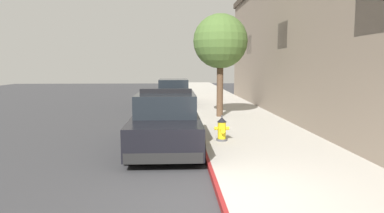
{
  "coord_description": "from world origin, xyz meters",
  "views": [
    {
      "loc": [
        -0.8,
        -5.59,
        2.34
      ],
      "look_at": [
        -0.26,
        5.71,
        1.0
      ],
      "focal_mm": 32.36,
      "sensor_mm": 36.0,
      "label": 1
    }
  ],
  "objects_px": {
    "police_cruiser": "(166,121)",
    "parked_car_silver_ahead": "(174,93)",
    "fire_hydrant": "(222,129)",
    "street_tree": "(220,42)"
  },
  "relations": [
    {
      "from": "police_cruiser",
      "to": "parked_car_silver_ahead",
      "type": "relative_size",
      "value": 1.0
    },
    {
      "from": "fire_hydrant",
      "to": "street_tree",
      "type": "height_order",
      "value": "street_tree"
    },
    {
      "from": "parked_car_silver_ahead",
      "to": "police_cruiser",
      "type": "bearing_deg",
      "value": -90.96
    },
    {
      "from": "parked_car_silver_ahead",
      "to": "fire_hydrant",
      "type": "height_order",
      "value": "parked_car_silver_ahead"
    },
    {
      "from": "police_cruiser",
      "to": "parked_car_silver_ahead",
      "type": "bearing_deg",
      "value": 89.04
    },
    {
      "from": "police_cruiser",
      "to": "street_tree",
      "type": "relative_size",
      "value": 1.1
    },
    {
      "from": "fire_hydrant",
      "to": "street_tree",
      "type": "xyz_separation_m",
      "value": [
        0.57,
        4.93,
        2.86
      ]
    },
    {
      "from": "parked_car_silver_ahead",
      "to": "street_tree",
      "type": "relative_size",
      "value": 1.1
    },
    {
      "from": "parked_car_silver_ahead",
      "to": "street_tree",
      "type": "xyz_separation_m",
      "value": [
        2.04,
        -5.0,
        2.61
      ]
    },
    {
      "from": "fire_hydrant",
      "to": "street_tree",
      "type": "distance_m",
      "value": 5.73
    }
  ]
}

